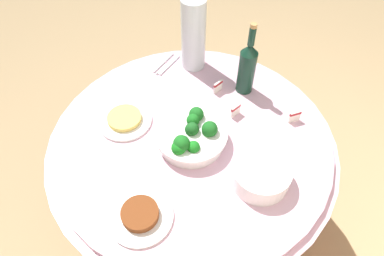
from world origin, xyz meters
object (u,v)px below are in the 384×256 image
object	(u,v)px
wine_bottle	(247,67)
food_plate_noodles	(125,120)
decorative_fruit_vase	(193,39)
broccoli_bowl	(192,136)
label_placard_mid	(218,86)
food_plate_stir_fry	(140,215)
label_placard_rear	(236,111)
plate_stack	(261,174)
label_placard_front	(295,116)
serving_tongs	(166,65)

from	to	relation	value
wine_bottle	food_plate_noodles	size ratio (longest dim) A/B	1.53
wine_bottle	decorative_fruit_vase	world-z (taller)	decorative_fruit_vase
broccoli_bowl	label_placard_mid	bearing A→B (deg)	-143.77
food_plate_stir_fry	label_placard_rear	size ratio (longest dim) A/B	4.00
food_plate_noodles	food_plate_stir_fry	size ratio (longest dim) A/B	1.00
plate_stack	label_placard_front	xyz separation A→B (m)	(-0.30, -0.15, -0.01)
wine_bottle	serving_tongs	world-z (taller)	wine_bottle
plate_stack	wine_bottle	xyz separation A→B (m)	(-0.24, -0.41, 0.09)
decorative_fruit_vase	broccoli_bowl	bearing A→B (deg)	57.19
broccoli_bowl	label_placard_rear	xyz separation A→B (m)	(-0.23, -0.02, -0.01)
food_plate_stir_fry	label_placard_mid	world-z (taller)	label_placard_mid
broccoli_bowl	label_placard_front	distance (m)	0.43
food_plate_noodles	food_plate_stir_fry	world-z (taller)	food_plate_stir_fry
wine_bottle	food_plate_noodles	world-z (taller)	wine_bottle
wine_bottle	label_placard_front	bearing A→B (deg)	102.71
food_plate_stir_fry	plate_stack	bearing A→B (deg)	167.17
food_plate_noodles	label_placard_mid	size ratio (longest dim) A/B	4.00
wine_bottle	serving_tongs	bearing A→B (deg)	-56.12
decorative_fruit_vase	food_plate_noodles	size ratio (longest dim) A/B	1.55
wine_bottle	decorative_fruit_vase	bearing A→B (deg)	-68.77
decorative_fruit_vase	label_placard_rear	bearing A→B (deg)	86.20
food_plate_noodles	label_placard_front	world-z (taller)	label_placard_front
label_placard_front	label_placard_rear	xyz separation A→B (m)	(0.19, -0.15, 0.00)
plate_stack	food_plate_noodles	xyz separation A→B (m)	(0.29, -0.51, -0.03)
serving_tongs	label_placard_front	size ratio (longest dim) A/B	2.97
broccoli_bowl	wine_bottle	distance (m)	0.39
plate_stack	broccoli_bowl	bearing A→B (deg)	-66.92
broccoli_bowl	label_placard_mid	distance (m)	0.31
label_placard_rear	plate_stack	bearing A→B (deg)	69.03
plate_stack	label_placard_front	distance (m)	0.33
wine_bottle	food_plate_stir_fry	bearing A→B (deg)	24.94
wine_bottle	label_placard_rear	bearing A→B (deg)	40.79
decorative_fruit_vase	label_placard_front	distance (m)	0.56
plate_stack	label_placard_rear	world-z (taller)	plate_stack
plate_stack	label_placard_mid	size ratio (longest dim) A/B	3.82
broccoli_bowl	wine_bottle	xyz separation A→B (m)	(-0.36, -0.13, 0.09)
food_plate_noodles	label_placard_mid	bearing A→B (deg)	172.72
plate_stack	label_placard_rear	distance (m)	0.32
serving_tongs	label_placard_mid	bearing A→B (deg)	111.97
broccoli_bowl	label_placard_rear	distance (m)	0.23
broccoli_bowl	serving_tongs	distance (m)	0.48
decorative_fruit_vase	label_placard_rear	size ratio (longest dim) A/B	6.18
serving_tongs	label_placard_rear	distance (m)	0.44
wine_bottle	label_placard_front	xyz separation A→B (m)	(-0.06, 0.26, -0.10)
plate_stack	decorative_fruit_vase	size ratio (longest dim) A/B	0.62
label_placard_front	serving_tongs	bearing A→B (deg)	-64.67
decorative_fruit_vase	food_plate_stir_fry	bearing A→B (deg)	45.41
broccoli_bowl	food_plate_noodles	world-z (taller)	broccoli_bowl
label_placard_front	decorative_fruit_vase	bearing A→B (deg)	-72.90
decorative_fruit_vase	wine_bottle	bearing A→B (deg)	111.23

